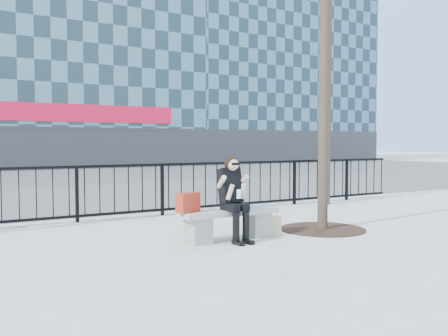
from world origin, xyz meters
TOP-DOWN VIEW (x-y plane):
  - ground at (0.00, 0.00)m, footprint 120.00×120.00m
  - street_surface at (0.00, 15.00)m, footprint 60.00×23.00m
  - railing at (0.00, 3.00)m, footprint 14.00×0.06m
  - building_right at (20.00, 27.00)m, footprint 16.20×10.20m
  - tree_grate at (1.90, -0.10)m, footprint 1.50×1.50m
  - bench_main at (0.00, 0.00)m, footprint 1.65×0.46m
  - seated_woman at (0.00, -0.16)m, footprint 0.50×0.64m
  - handbag at (-0.72, 0.02)m, footprint 0.40×0.27m
  - shopping_bag at (0.77, -0.09)m, footprint 0.36×0.21m

SIDE VIEW (x-z plane):
  - ground at x=0.00m, z-range 0.00..0.00m
  - street_surface at x=0.00m, z-range 0.00..0.01m
  - tree_grate at x=1.90m, z-range 0.00..0.02m
  - shopping_bag at x=0.77m, z-range 0.00..0.32m
  - bench_main at x=0.00m, z-range 0.06..0.55m
  - railing at x=0.00m, z-range 0.00..1.11m
  - handbag at x=-0.72m, z-range 0.49..0.79m
  - seated_woman at x=0.00m, z-range 0.00..1.34m
  - building_right at x=20.00m, z-range 0.00..20.60m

